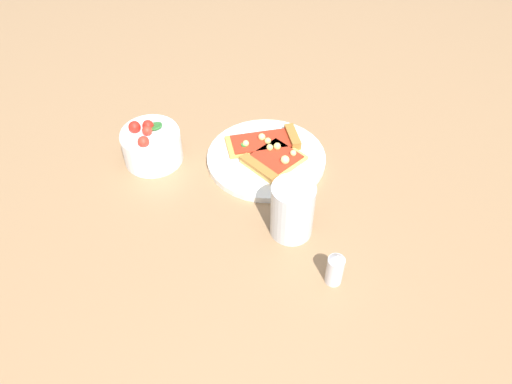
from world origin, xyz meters
The scene contains 7 objects.
ground_plane centered at (0.00, 0.00, 0.00)m, with size 2.40×2.40×0.00m, color #93704C.
plate centered at (0.04, -0.06, 0.01)m, with size 0.25×0.25×0.01m, color silver.
pizza_slice_near centered at (0.01, -0.06, 0.02)m, with size 0.14×0.14×0.03m.
pizza_slice_far centered at (0.08, -0.07, 0.02)m, with size 0.07×0.16×0.02m.
salad_bowl centered at (0.10, 0.18, 0.04)m, with size 0.12×0.12×0.09m.
soda_glass centered at (-0.16, -0.05, 0.05)m, with size 0.08×0.08×0.11m.
pepper_shaker centered at (-0.29, -0.09, 0.03)m, with size 0.03×0.03×0.07m.
Camera 1 is at (-0.74, 0.14, 0.72)m, focal length 34.90 mm.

